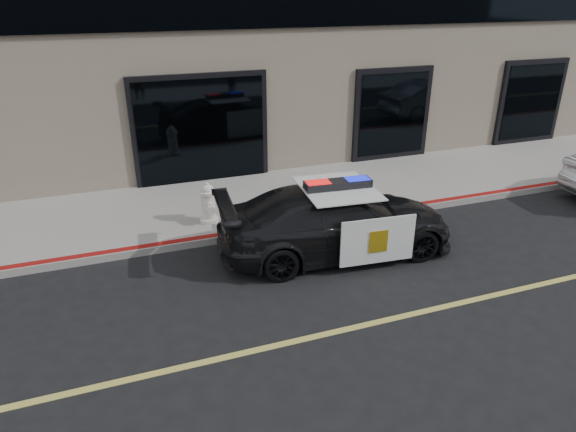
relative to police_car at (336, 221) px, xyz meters
name	(u,v)px	position (x,y,z in m)	size (l,w,h in m)	color
ground	(360,326)	(-0.66, -2.37, -0.67)	(120.00, 120.00, 0.00)	black
sidewalk_n	(260,200)	(-0.66, 2.88, -0.60)	(60.00, 3.50, 0.15)	gray
police_car	(336,221)	(0.00, 0.00, 0.00)	(2.63, 4.89, 1.50)	black
fire_hydrant	(208,204)	(-2.10, 1.91, -0.11)	(0.40, 0.55, 0.88)	white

